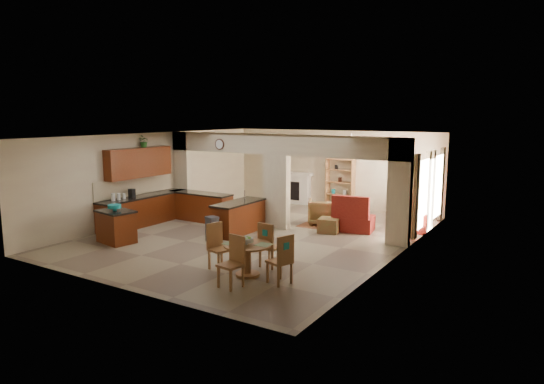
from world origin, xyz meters
The scene contains 39 objects.
floor centered at (0.00, 0.00, 0.00)m, with size 10.00×10.00×0.00m, color gray.
ceiling centered at (0.00, 0.00, 2.80)m, with size 10.00×10.00×0.00m, color white.
wall_back centered at (0.00, 5.00, 1.40)m, with size 8.00×8.00×0.00m, color beige.
wall_front centered at (0.00, -5.00, 1.40)m, with size 8.00×8.00×0.00m, color beige.
wall_left centered at (-4.00, 0.00, 1.40)m, with size 10.00×10.00×0.00m, color beige.
wall_right centered at (4.00, 0.00, 1.40)m, with size 10.00×10.00×0.00m, color beige.
partition_left_pier centered at (-3.70, 1.00, 1.40)m, with size 0.60×0.25×2.80m, color beige.
partition_center_pier centered at (0.00, 1.00, 1.10)m, with size 0.80×0.25×2.20m, color beige.
partition_right_pier centered at (3.70, 1.00, 1.40)m, with size 0.60×0.25×2.80m, color beige.
partition_header centered at (0.00, 1.00, 2.50)m, with size 8.00×0.25×0.60m, color beige.
kitchen_counter centered at (-3.26, -0.25, 0.46)m, with size 2.52×3.29×1.48m.
upper_cabinets centered at (-3.82, -0.80, 1.92)m, with size 0.35×2.40×0.90m, color #491B08.
peninsula centered at (-0.60, -0.11, 0.46)m, with size 0.70×1.85×0.91m.
wall_clock centered at (-2.00, 0.85, 2.45)m, with size 0.34×0.34×0.03m, color #452117.
rug centered at (1.20, 2.10, 0.01)m, with size 1.60×1.30×0.01m, color #915B34.
fireplace centered at (-1.60, 4.83, 0.61)m, with size 1.60×0.35×1.20m.
shelving_unit centered at (0.35, 4.82, 0.90)m, with size 1.00×0.32×1.80m, color olive.
window_a centered at (3.97, 2.30, 1.20)m, with size 0.02×0.90×1.90m, color white.
window_b centered at (3.97, 4.00, 1.20)m, with size 0.02×0.90×1.90m, color white.
glazed_door centered at (3.97, 3.15, 1.05)m, with size 0.02×0.70×2.10m, color white.
drape_a_left centered at (3.93, 1.70, 1.20)m, with size 0.10×0.28×2.30m, color #411A1A.
drape_a_right centered at (3.93, 2.90, 1.20)m, with size 0.10×0.28×2.30m, color #411A1A.
drape_b_left centered at (3.93, 3.40, 1.20)m, with size 0.10×0.28×2.30m, color #411A1A.
drape_b_right centered at (3.93, 4.60, 1.20)m, with size 0.10×0.28×2.30m, color #411A1A.
ceiling_fan centered at (1.50, 3.00, 2.56)m, with size 1.00×1.00×0.10m, color white.
kitchen_island centered at (-2.74, -2.68, 0.44)m, with size 1.11×0.88×0.87m.
teal_bowl centered at (-2.73, -2.72, 0.95)m, with size 0.35×0.35×0.16m, color teal.
trash_can centered at (-0.64, -1.26, 0.31)m, with size 0.30×0.25×0.63m, color #2E2E30.
dining_table centered at (1.75, -3.05, 0.47)m, with size 1.01×1.01×0.69m.
fruit_bowl centered at (1.75, -3.10, 0.77)m, with size 0.31×0.31×0.17m, color #65C029.
sofa centered at (3.30, 3.65, 0.40)m, with size 1.07×2.74×0.80m, color maroon.
chaise centered at (2.12, 1.93, 0.21)m, with size 1.07×0.88×0.43m, color maroon.
armchair centered at (0.95, 2.15, 0.39)m, with size 0.83×0.85×0.77m, color maroon.
ottoman centered at (1.58, 1.32, 0.21)m, with size 0.57×0.57×0.41m, color maroon.
plant centered at (-3.82, -0.56, 2.56)m, with size 0.34×0.30×0.38m, color #1E5015.
chair_north centered at (1.84, -2.35, 0.55)m, with size 0.46×0.46×1.02m.
chair_east centered at (2.64, -3.12, 0.55)m, with size 0.53×0.53×1.02m.
chair_south centered at (1.88, -3.72, 0.55)m, with size 0.48×0.48×1.02m.
chair_west centered at (0.92, -3.01, 0.55)m, with size 0.51×0.51×1.02m.
Camera 1 is at (7.40, -11.14, 3.39)m, focal length 32.00 mm.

